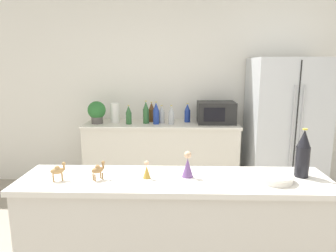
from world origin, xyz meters
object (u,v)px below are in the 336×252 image
(back_bottle_5, at_px, (129,115))
(back_bottle_0, at_px, (171,115))
(potted_plant, at_px, (97,111))
(microwave, at_px, (216,112))
(refrigerator, at_px, (284,128))
(fruit_bowl, at_px, (276,177))
(back_bottle_3, at_px, (162,115))
(back_bottle_2, at_px, (156,113))
(back_bottle_1, at_px, (187,113))
(wine_bottle, at_px, (303,154))
(paper_towel_roll, at_px, (115,113))
(camel_figurine, at_px, (58,170))
(wise_man_figurine_crimson, at_px, (147,171))
(camel_figurine_second, at_px, (98,169))
(back_bottle_6, at_px, (146,113))
(wise_man_figurine_purple, at_px, (188,166))
(back_bottle_4, at_px, (152,112))

(back_bottle_5, bearing_deg, back_bottle_0, 0.83)
(potted_plant, distance_m, microwave, 1.55)
(refrigerator, relative_size, fruit_bowl, 8.06)
(back_bottle_3, bearing_deg, back_bottle_2, -131.61)
(back_bottle_1, relative_size, back_bottle_2, 0.87)
(wine_bottle, bearing_deg, back_bottle_3, 116.12)
(microwave, bearing_deg, refrigerator, -6.82)
(back_bottle_1, bearing_deg, back_bottle_2, -158.77)
(fruit_bowl, bearing_deg, paper_towel_roll, 123.52)
(potted_plant, height_order, camel_figurine, potted_plant)
(wise_man_figurine_crimson, bearing_deg, camel_figurine_second, -173.46)
(refrigerator, xyz_separation_m, back_bottle_6, (-1.77, 0.06, 0.18))
(microwave, relative_size, back_bottle_5, 1.96)
(back_bottle_5, bearing_deg, camel_figurine_second, -86.43)
(back_bottle_1, distance_m, fruit_bowl, 2.25)
(microwave, bearing_deg, wine_bottle, -82.12)
(paper_towel_roll, height_order, wine_bottle, wine_bottle)
(wine_bottle, bearing_deg, back_bottle_5, 126.14)
(wine_bottle, bearing_deg, wise_man_figurine_purple, -177.94)
(fruit_bowl, relative_size, wise_man_figurine_purple, 1.29)
(potted_plant, xyz_separation_m, back_bottle_4, (0.70, 0.14, -0.03))
(microwave, bearing_deg, paper_towel_roll, 179.67)
(microwave, bearing_deg, back_bottle_1, 169.80)
(camel_figurine, bearing_deg, back_bottle_4, 79.93)
(microwave, height_order, camel_figurine_second, microwave)
(back_bottle_3, xyz_separation_m, wise_man_figurine_purple, (0.26, -2.05, -0.00))
(back_bottle_0, xyz_separation_m, wise_man_figurine_crimson, (-0.12, -2.00, -0.03))
(potted_plant, distance_m, back_bottle_0, 0.97)
(back_bottle_1, xyz_separation_m, back_bottle_2, (-0.41, -0.16, 0.02))
(wine_bottle, distance_m, wise_man_figurine_purple, 0.73)
(refrigerator, height_order, back_bottle_4, refrigerator)
(camel_figurine, bearing_deg, camel_figurine_second, 5.87)
(back_bottle_1, bearing_deg, fruit_bowl, -78.19)
(back_bottle_2, xyz_separation_m, camel_figurine_second, (-0.22, -2.04, -0.03))
(back_bottle_0, height_order, back_bottle_2, back_bottle_2)
(fruit_bowl, xyz_separation_m, wise_man_figurine_crimson, (-0.79, 0.04, 0.02))
(wise_man_figurine_crimson, bearing_deg, camel_figurine, -173.76)
(paper_towel_roll, distance_m, wine_bottle, 2.60)
(refrigerator, relative_size, back_bottle_6, 5.97)
(back_bottle_2, height_order, back_bottle_6, back_bottle_6)
(back_bottle_4, distance_m, fruit_bowl, 2.40)
(microwave, distance_m, back_bottle_1, 0.38)
(potted_plant, distance_m, camel_figurine_second, 2.13)
(back_bottle_4, bearing_deg, back_bottle_1, -1.18)
(back_bottle_6, distance_m, camel_figurine_second, 2.09)
(potted_plant, height_order, paper_towel_roll, potted_plant)
(back_bottle_0, relative_size, back_bottle_5, 1.00)
(refrigerator, xyz_separation_m, back_bottle_2, (-1.64, 0.01, 0.18))
(paper_towel_roll, xyz_separation_m, back_bottle_0, (0.75, -0.10, -0.01))
(back_bottle_4, bearing_deg, camel_figurine_second, -93.99)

